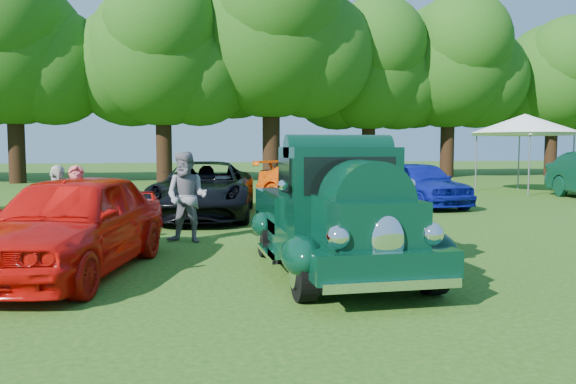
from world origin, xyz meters
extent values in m
plane|color=#1D4810|center=(0.00, 0.00, 0.00)|extent=(120.00, 120.00, 0.00)
cylinder|color=black|center=(-0.40, -0.71, 0.37)|extent=(0.22, 0.75, 0.75)
cylinder|color=black|center=(1.28, -0.71, 0.37)|extent=(0.22, 0.75, 0.75)
cylinder|color=black|center=(-0.40, 2.18, 0.37)|extent=(0.22, 0.75, 0.75)
cylinder|color=black|center=(1.28, 2.18, 0.37)|extent=(0.22, 0.75, 0.75)
cube|color=black|center=(0.44, 0.81, 0.53)|extent=(1.74, 4.56, 0.34)
cube|color=black|center=(0.44, -0.55, 0.93)|extent=(1.11, 1.47, 0.63)
cube|color=black|center=(0.44, 0.68, 1.28)|extent=(1.58, 1.17, 1.22)
cube|color=black|center=(0.44, 0.13, 1.49)|extent=(1.32, 0.06, 0.53)
cube|color=black|center=(0.44, 2.20, 0.81)|extent=(1.74, 2.08, 0.59)
cube|color=black|center=(0.44, 2.20, 1.09)|extent=(1.50, 1.82, 0.05)
ellipsoid|color=black|center=(-0.43, -0.71, 0.57)|extent=(0.50, 0.87, 0.50)
ellipsoid|color=black|center=(1.31, -0.71, 0.57)|extent=(0.50, 0.87, 0.50)
ellipsoid|color=black|center=(-0.46, 2.18, 0.56)|extent=(0.38, 0.73, 0.43)
ellipsoid|color=black|center=(1.35, 2.18, 0.56)|extent=(0.38, 0.73, 0.43)
ellipsoid|color=white|center=(0.44, -1.31, 0.81)|extent=(0.41, 0.13, 0.60)
sphere|color=white|center=(-0.12, -1.24, 0.87)|extent=(0.28, 0.28, 0.28)
sphere|color=white|center=(1.01, -1.24, 0.87)|extent=(0.28, 0.28, 0.28)
cube|color=white|center=(0.44, -1.47, 0.34)|extent=(1.64, 0.11, 0.11)
cube|color=white|center=(0.44, 3.25, 0.41)|extent=(1.64, 0.11, 0.11)
imported|color=red|center=(-3.44, 1.45, 0.76)|extent=(2.86, 4.75, 1.51)
imported|color=black|center=(-1.15, 7.79, 0.75)|extent=(3.30, 5.70, 1.49)
imported|color=#F45C08|center=(2.70, 9.65, 0.73)|extent=(4.46, 5.38, 1.47)
imported|color=navy|center=(5.67, 9.29, 0.72)|extent=(2.13, 4.38, 1.44)
imported|color=#DA5A5D|center=(-3.62, 3.07, 0.79)|extent=(0.60, 0.41, 1.57)
imported|color=slate|center=(-1.70, 3.89, 0.90)|extent=(1.08, 0.99, 1.80)
imported|color=silver|center=(-4.07, 3.68, 0.78)|extent=(0.76, 0.99, 1.56)
cube|color=white|center=(12.26, 13.57, 2.40)|extent=(3.67, 3.67, 0.12)
cone|color=white|center=(12.26, 13.57, 2.84)|extent=(5.38, 5.38, 0.78)
cylinder|color=slate|center=(11.38, 11.92, 1.18)|extent=(0.06, 0.06, 2.35)
cylinder|color=slate|center=(10.61, 14.45, 1.18)|extent=(0.06, 0.06, 2.35)
cylinder|color=slate|center=(13.91, 12.69, 1.18)|extent=(0.06, 0.06, 2.35)
cylinder|color=slate|center=(13.14, 15.22, 1.18)|extent=(0.06, 0.06, 2.35)
cylinder|color=black|center=(-9.88, 23.82, 2.06)|extent=(0.82, 0.82, 4.11)
sphere|color=#17420E|center=(-9.88, 23.82, 6.74)|extent=(7.52, 7.52, 7.52)
cylinder|color=black|center=(-2.46, 22.81, 2.03)|extent=(0.81, 0.81, 4.07)
sphere|color=#17420E|center=(-2.46, 22.81, 6.67)|extent=(7.43, 7.43, 7.43)
cylinder|color=black|center=(3.23, 22.83, 2.36)|extent=(0.94, 0.94, 4.71)
sphere|color=#17420E|center=(3.23, 22.83, 7.73)|extent=(8.62, 8.62, 8.62)
cylinder|color=black|center=(9.51, 24.90, 2.00)|extent=(0.80, 0.80, 4.00)
sphere|color=#17420E|center=(9.51, 24.90, 6.55)|extent=(7.31, 7.31, 7.31)
cylinder|color=black|center=(14.52, 24.65, 2.08)|extent=(0.83, 0.83, 4.16)
sphere|color=#17420E|center=(14.52, 24.65, 6.83)|extent=(7.61, 7.61, 7.61)
cylinder|color=black|center=(22.01, 25.07, 1.90)|extent=(0.76, 0.76, 3.81)
sphere|color=#17420E|center=(22.01, 25.07, 6.24)|extent=(6.96, 6.96, 6.96)
camera|label=1|loc=(-1.93, -7.28, 1.90)|focal=35.00mm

